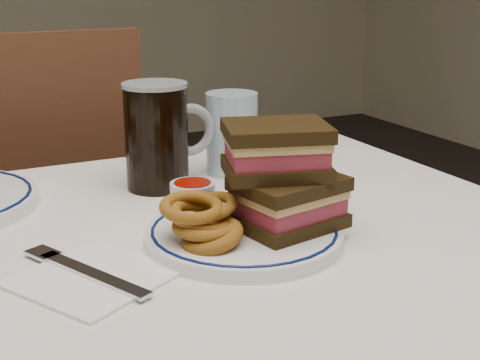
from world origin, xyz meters
name	(u,v)px	position (x,y,z in m)	size (l,w,h in m)	color
dining_table	(85,350)	(0.00, 0.00, 0.64)	(1.27, 0.87, 0.75)	silver
chair_far	(36,223)	(0.07, 0.79, 0.52)	(0.45, 0.45, 0.96)	#462916
main_plate	(244,234)	(0.20, -0.01, 0.76)	(0.24, 0.24, 0.02)	white
reuben_sandwich	(282,176)	(0.25, -0.02, 0.83)	(0.15, 0.14, 0.13)	black
onion_rings_main	(203,219)	(0.14, -0.02, 0.79)	(0.10, 0.11, 0.06)	#68380D
ketchup_ramekin	(193,193)	(0.18, 0.09, 0.79)	(0.06, 0.06, 0.04)	silver
beer_mug	(159,135)	(0.18, 0.24, 0.83)	(0.14, 0.10, 0.16)	black
water_glass	(232,133)	(0.32, 0.26, 0.82)	(0.08, 0.08, 0.13)	#A9C6DA
napkin_fork	(91,276)	(0.01, -0.03, 0.75)	(0.20, 0.20, 0.01)	white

